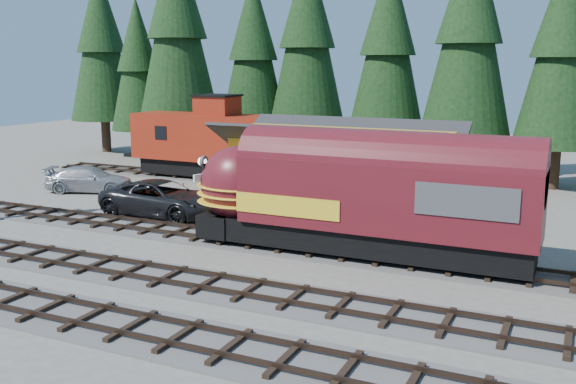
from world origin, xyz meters
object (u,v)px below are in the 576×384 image
at_px(pickup_truck_a, 163,198).
at_px(caboose, 206,141).
at_px(locomotive, 348,201).
at_px(depot, 339,165).
at_px(pickup_truck_b, 90,179).

bearing_deg(pickup_truck_a, caboose, 20.65).
distance_m(locomotive, pickup_truck_a, 12.34).
relative_size(depot, pickup_truck_b, 2.24).
relative_size(locomotive, caboose, 1.41).
distance_m(locomotive, caboose, 21.28).
bearing_deg(caboose, locomotive, -41.14).
distance_m(depot, locomotive, 7.12).
bearing_deg(locomotive, pickup_truck_b, 162.36).
xyz_separation_m(pickup_truck_a, pickup_truck_b, (-8.44, 3.59, -0.15)).
distance_m(locomotive, pickup_truck_b, 21.42).
relative_size(locomotive, pickup_truck_a, 2.21).
height_order(locomotive, pickup_truck_a, locomotive).
relative_size(locomotive, pickup_truck_b, 2.73).
distance_m(caboose, pickup_truck_a, 12.00).
relative_size(pickup_truck_a, pickup_truck_b, 1.23).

